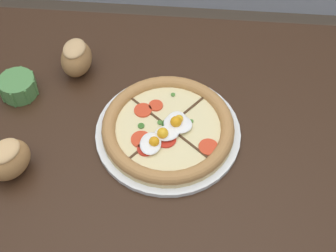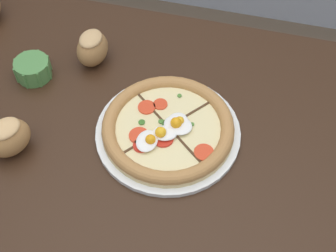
# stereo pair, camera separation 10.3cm
# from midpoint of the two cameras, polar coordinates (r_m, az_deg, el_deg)

# --- Properties ---
(dining_table) EXTENTS (1.47, 0.84, 0.75)m
(dining_table) POSITION_cam_midpoint_polar(r_m,az_deg,el_deg) (1.13, -3.63, -4.59)
(dining_table) COLOR #331E11
(dining_table) RESTS_ON ground_plane
(pizza) EXTENTS (0.33, 0.33, 0.05)m
(pizza) POSITION_cam_midpoint_polar(r_m,az_deg,el_deg) (1.04, -2.84, -0.53)
(pizza) COLOR white
(pizza) RESTS_ON dining_table
(ramekin_bowl) EXTENTS (0.09, 0.09, 0.05)m
(ramekin_bowl) POSITION_cam_midpoint_polar(r_m,az_deg,el_deg) (1.18, -20.24, 4.43)
(ramekin_bowl) COLOR #4C8442
(ramekin_bowl) RESTS_ON dining_table
(bread_piece_near) EXTENTS (0.11, 0.12, 0.09)m
(bread_piece_near) POSITION_cam_midpoint_polar(r_m,az_deg,el_deg) (1.03, -21.60, -3.96)
(bread_piece_near) COLOR #A3703D
(bread_piece_near) RESTS_ON dining_table
(bread_piece_mid) EXTENTS (0.08, 0.10, 0.09)m
(bread_piece_mid) POSITION_cam_midpoint_polar(r_m,az_deg,el_deg) (1.18, -13.62, 7.97)
(bread_piece_mid) COLOR olive
(bread_piece_mid) RESTS_ON dining_table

